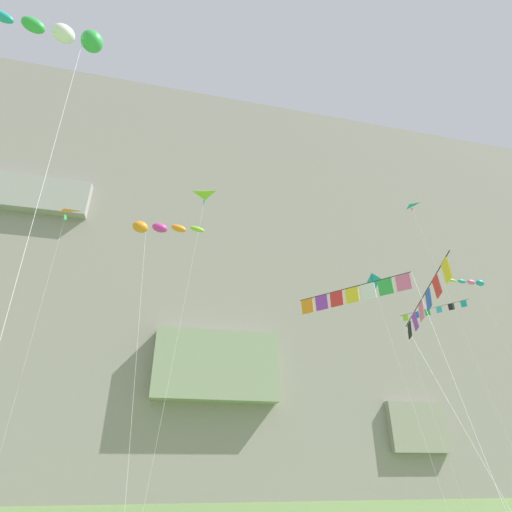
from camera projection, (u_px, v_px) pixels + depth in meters
cliff_face at (211, 283)px, 77.99m from camera, size 180.00×29.68×71.40m
kite_banner_front_field at (433, 315)px, 39.90m from camera, size 3.98×5.85×18.05m
kite_banner_upper_mid at (429, 315)px, 10.48m from camera, size 2.01×4.86×7.93m
kite_windsock_low_left at (66, 35)px, 16.05m from camera, size 4.54×2.87×19.83m
kite_banner_mid_center at (358, 303)px, 11.10m from camera, size 2.23×5.15×8.46m
kite_diamond_high_left at (376, 292)px, 32.76m from camera, size 1.53×4.01×18.23m
kite_windsock_far_left at (158, 228)px, 24.09m from camera, size 4.36×3.20×17.16m
kite_delta_high_center at (62, 218)px, 39.78m from camera, size 2.04×2.78×26.48m
kite_delta_upper_left at (418, 227)px, 33.32m from camera, size 3.84×2.28×23.60m
kite_windsock_low_right at (472, 283)px, 40.25m from camera, size 4.37×4.44×20.70m
kite_delta_far_right at (204, 210)px, 35.84m from camera, size 3.48×4.41×25.06m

